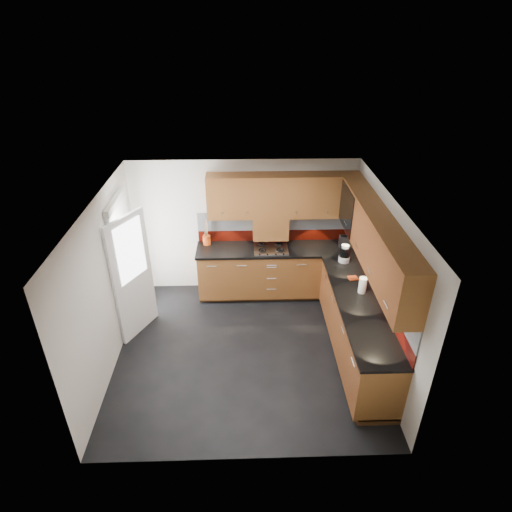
{
  "coord_description": "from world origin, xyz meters",
  "views": [
    {
      "loc": [
        -0.0,
        -4.89,
        4.46
      ],
      "look_at": [
        0.17,
        0.65,
        1.27
      ],
      "focal_mm": 30.0,
      "sensor_mm": 36.0,
      "label": 1
    }
  ],
  "objects_px": {
    "utensil_pot": "(207,239)",
    "toaster": "(346,241)",
    "food_processor": "(345,254)",
    "gas_hob": "(271,248)"
  },
  "relations": [
    {
      "from": "gas_hob",
      "to": "toaster",
      "type": "distance_m",
      "value": 1.3
    },
    {
      "from": "toaster",
      "to": "food_processor",
      "type": "relative_size",
      "value": 0.89
    },
    {
      "from": "utensil_pot",
      "to": "food_processor",
      "type": "xyz_separation_m",
      "value": [
        2.25,
        -0.66,
        0.03
      ]
    },
    {
      "from": "utensil_pot",
      "to": "toaster",
      "type": "bearing_deg",
      "value": -3.13
    },
    {
      "from": "food_processor",
      "to": "utensil_pot",
      "type": "bearing_deg",
      "value": 163.58
    },
    {
      "from": "gas_hob",
      "to": "utensil_pot",
      "type": "height_order",
      "value": "utensil_pot"
    },
    {
      "from": "gas_hob",
      "to": "utensil_pot",
      "type": "distance_m",
      "value": 1.12
    },
    {
      "from": "toaster",
      "to": "gas_hob",
      "type": "bearing_deg",
      "value": -176.65
    },
    {
      "from": "utensil_pot",
      "to": "toaster",
      "type": "xyz_separation_m",
      "value": [
        2.4,
        -0.13,
        -0.02
      ]
    },
    {
      "from": "utensil_pot",
      "to": "food_processor",
      "type": "relative_size",
      "value": 1.58
    }
  ]
}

